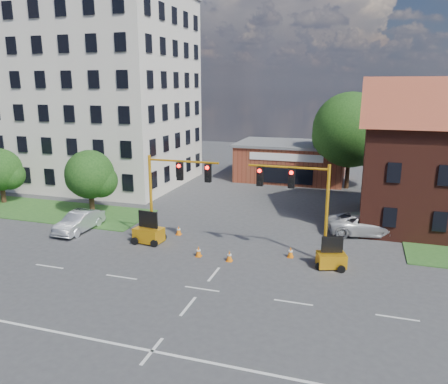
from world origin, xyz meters
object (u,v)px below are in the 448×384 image
at_px(trailer_east, 331,258).
at_px(pickup_white, 368,224).
at_px(signal_mast_west, 172,189).
at_px(trailer_west, 149,233).
at_px(signal_mast_east, 300,199).

bearing_deg(trailer_east, pickup_white, 54.52).
bearing_deg(signal_mast_west, trailer_east, -4.85).
xyz_separation_m(trailer_west, trailer_east, (12.58, -0.54, -0.09)).
relative_size(signal_mast_west, pickup_white, 1.06).
bearing_deg(signal_mast_east, signal_mast_west, 180.00).
xyz_separation_m(signal_mast_west, trailer_west, (-1.73, -0.38, -3.23)).
height_order(signal_mast_east, pickup_white, signal_mast_east).
bearing_deg(pickup_white, trailer_west, 102.76).
relative_size(signal_mast_east, pickup_white, 1.06).
bearing_deg(pickup_white, signal_mast_west, 104.15).
distance_m(trailer_east, pickup_white, 7.31).
distance_m(signal_mast_west, trailer_east, 11.39).
bearing_deg(trailer_west, pickup_white, 30.47).
distance_m(trailer_west, trailer_east, 12.60).
bearing_deg(trailer_west, trailer_east, 4.31).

